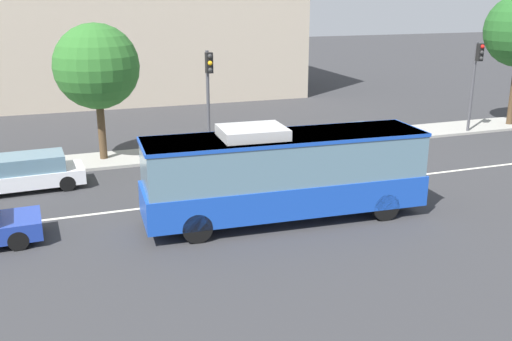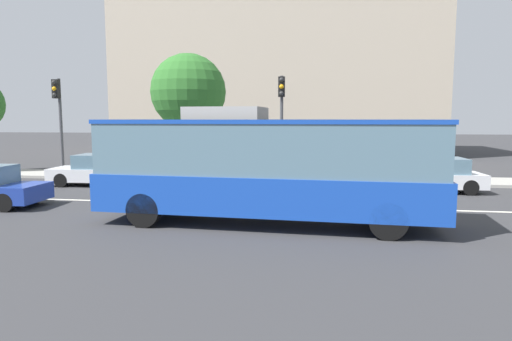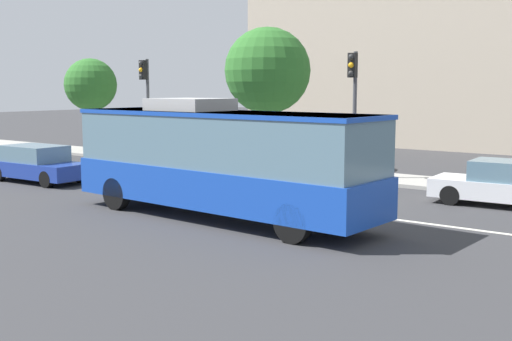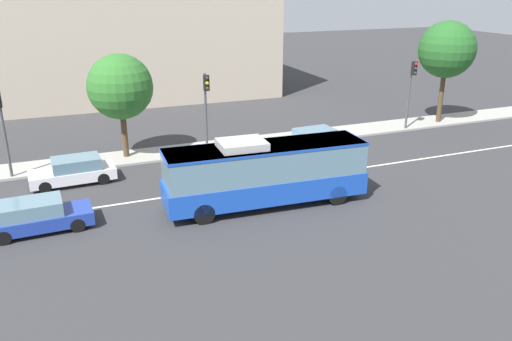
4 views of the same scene
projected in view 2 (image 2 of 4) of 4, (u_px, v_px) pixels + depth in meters
The scene contains 10 objects.
ground_plane at pixel (316, 207), 15.76m from camera, with size 160.00×160.00×0.00m, color #333335.
sidewalk_kerb at pixel (317, 179), 22.60m from camera, with size 80.00×2.77×0.14m, color #9E9B93.
lane_centre_line at pixel (316, 207), 15.76m from camera, with size 76.00×0.16×0.01m, color silver.
transit_bus at pixel (266, 164), 13.02m from camera, with size 10.12×3.05×3.46m.
sedan_white at pixel (102, 170), 20.89m from camera, with size 4.58×2.01×1.46m.
sedan_white_ahead at pixel (429, 175), 19.00m from camera, with size 4.58×2.02×1.46m.
traffic_light_mid_block at pixel (59, 110), 22.93m from camera, with size 0.32×0.62×5.20m.
traffic_light_far_corner at pixel (282, 110), 21.47m from camera, with size 0.34×0.62×5.20m.
street_tree_kerbside_right at pixel (188, 92), 23.20m from camera, with size 3.94×3.94×6.52m.
office_block_background at pixel (278, 80), 41.60m from camera, with size 28.13×13.18×13.60m.
Camera 2 is at (0.11, -15.65, 3.11)m, focal length 31.06 mm.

